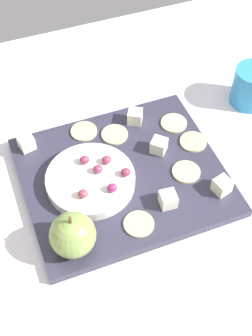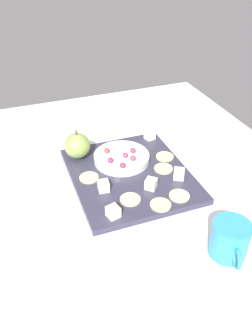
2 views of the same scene
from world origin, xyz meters
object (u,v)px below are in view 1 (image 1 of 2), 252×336
(cracker_3, at_px, (193,142))
(apple_whole, at_px, (73,235))
(cheese_cube_1, at_px, (168,199))
(grape_0, at_px, (83,194))
(serving_dish, at_px, (91,180))
(cheese_cube_2, at_px, (26,143))
(cracker_5, at_px, (174,123))
(cracker_0, at_px, (139,224))
(cheese_cube_3, at_px, (135,117))
(grape_3, at_px, (84,160))
(cracker_4, at_px, (186,172))
(grape_2, at_px, (98,169))
(cheese_cube_4, at_px, (222,186))
(cheese_cube_0, at_px, (159,146))
(grape_5, at_px, (107,160))
(cracker_1, at_px, (84,131))
(platter, at_px, (123,176))
(grape_1, at_px, (112,188))
(grape_4, at_px, (125,172))
(cracker_2, at_px, (115,135))

(cracker_3, bearing_deg, apple_whole, 25.89)
(cheese_cube_1, height_order, grape_0, grape_0)
(serving_dish, distance_m, grape_0, 0.04)
(cheese_cube_2, distance_m, cracker_5, 0.28)
(apple_whole, height_order, cheese_cube_1, apple_whole)
(cheese_cube_1, height_order, cracker_0, cheese_cube_1)
(cheese_cube_3, relative_size, grape_3, 1.56)
(cracker_4, height_order, grape_2, grape_2)
(cheese_cube_3, height_order, cheese_cube_4, same)
(cheese_cube_0, bearing_deg, grape_5, 4.60)
(grape_0, distance_m, grape_3, 0.07)
(cheese_cube_2, height_order, grape_3, grape_3)
(cheese_cube_3, xyz_separation_m, grape_3, (0.12, 0.08, 0.01))
(cheese_cube_2, height_order, cheese_cube_3, same)
(cracker_1, relative_size, grape_0, 2.95)
(platter, bearing_deg, grape_1, 50.42)
(platter, relative_size, cracker_5, 6.93)
(cracker_0, xyz_separation_m, grape_0, (0.07, -0.07, 0.02))
(serving_dish, relative_size, grape_4, 9.08)
(cracker_5, distance_m, grape_3, 0.20)
(cracker_0, bearing_deg, cracker_1, -84.76)
(cheese_cube_1, xyz_separation_m, cracker_3, (-0.10, -0.11, -0.01))
(grape_3, bearing_deg, cheese_cube_0, 177.86)
(cracker_3, height_order, grape_4, grape_4)
(cracker_3, distance_m, grape_2, 0.19)
(grape_2, bearing_deg, cheese_cube_0, -169.71)
(apple_whole, bearing_deg, serving_dish, -119.95)
(cracker_4, height_order, grape_4, grape_4)
(cheese_cube_4, bearing_deg, grape_4, -27.56)
(cracker_2, distance_m, grape_1, 0.14)
(cheese_cube_3, bearing_deg, cheese_cube_2, -2.48)
(cheese_cube_0, distance_m, cheese_cube_3, 0.08)
(grape_0, xyz_separation_m, grape_2, (-0.04, -0.04, -0.00))
(cheese_cube_1, bearing_deg, cracker_1, -68.58)
(serving_dish, height_order, grape_2, grape_2)
(cheese_cube_2, xyz_separation_m, cheese_cube_3, (-0.21, 0.01, 0.00))
(cheese_cube_3, xyz_separation_m, grape_0, (0.15, 0.15, 0.01))
(cracker_3, distance_m, grape_3, 0.21)
(grape_0, height_order, grape_3, same)
(apple_whole, height_order, cheese_cube_3, apple_whole)
(grape_0, relative_size, grape_4, 1.00)
(cheese_cube_2, distance_m, cracker_3, 0.30)
(cracker_4, height_order, grape_5, grape_5)
(serving_dish, bearing_deg, cracker_3, -173.73)
(cracker_3, relative_size, grape_4, 2.95)
(cheese_cube_4, bearing_deg, serving_dish, -24.59)
(grape_2, bearing_deg, grape_0, 45.54)
(serving_dish, height_order, cracker_0, serving_dish)
(platter, xyz_separation_m, grape_2, (0.04, -0.00, 0.03))
(cheese_cube_1, bearing_deg, cracker_0, 19.09)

